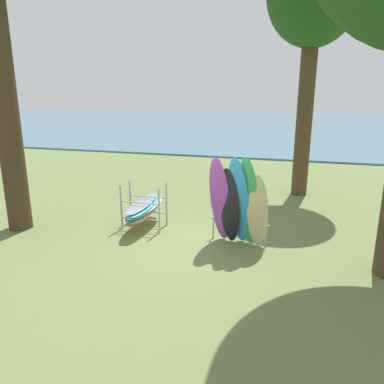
% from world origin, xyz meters
% --- Properties ---
extents(ground_plane, '(80.00, 80.00, 0.00)m').
position_xyz_m(ground_plane, '(0.00, 0.00, 0.00)').
color(ground_plane, olive).
extents(lake_water, '(80.00, 36.00, 0.10)m').
position_xyz_m(lake_water, '(0.00, 29.84, 0.05)').
color(lake_water, '#477084').
rests_on(lake_water, ground).
extents(leaning_board_pile, '(1.55, 0.82, 2.31)m').
position_xyz_m(leaning_board_pile, '(0.99, 0.33, 1.07)').
color(leaning_board_pile, purple).
rests_on(leaning_board_pile, ground).
extents(board_storage_rack, '(1.15, 2.12, 1.25)m').
position_xyz_m(board_storage_rack, '(-1.72, 0.91, 0.55)').
color(board_storage_rack, '#9EA0A5').
rests_on(board_storage_rack, ground).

